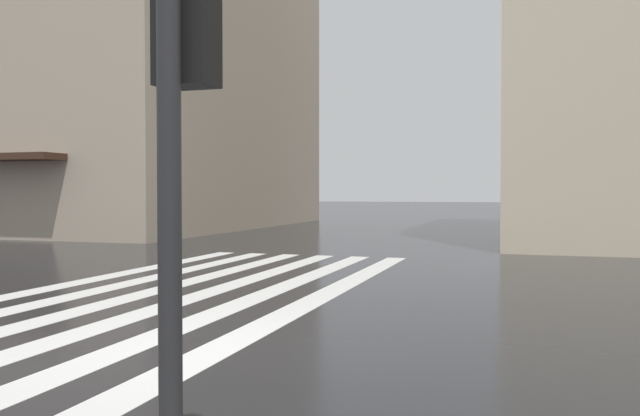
{
  "coord_description": "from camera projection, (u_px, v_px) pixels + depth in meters",
  "views": [
    {
      "loc": [
        -6.34,
        -3.39,
        1.76
      ],
      "look_at": [
        6.99,
        0.89,
        1.41
      ],
      "focal_mm": 35.94,
      "sensor_mm": 36.0,
      "label": 1
    }
  ],
  "objects": [
    {
      "name": "haussmann_block_mid",
      "position": [
        73.0,
        39.0,
        33.83
      ],
      "size": [
        20.36,
        21.17,
        20.2
      ],
      "color": "tan",
      "rests_on": "ground_plane"
    },
    {
      "name": "ground_plane",
      "position": [
        205.0,
        350.0,
        7.12
      ],
      "size": [
        220.0,
        220.0,
        0.0
      ],
      "primitive_type": "plane",
      "color": "black"
    },
    {
      "name": "zebra_crossing",
      "position": [
        193.0,
        288.0,
        11.65
      ],
      "size": [
        13.0,
        5.5,
        0.01
      ],
      "color": "silver",
      "rests_on": "ground_plane"
    },
    {
      "name": "traffic_signal_post",
      "position": [
        182.0,
        82.0,
        3.28
      ],
      "size": [
        0.44,
        0.3,
        3.01
      ],
      "color": "#232326",
      "rests_on": "sidewalk_pavement"
    }
  ]
}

